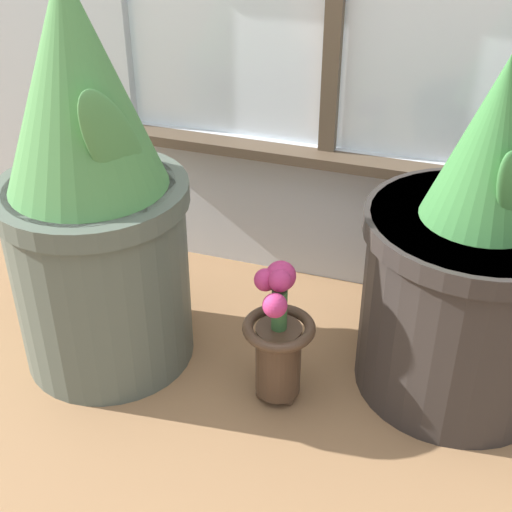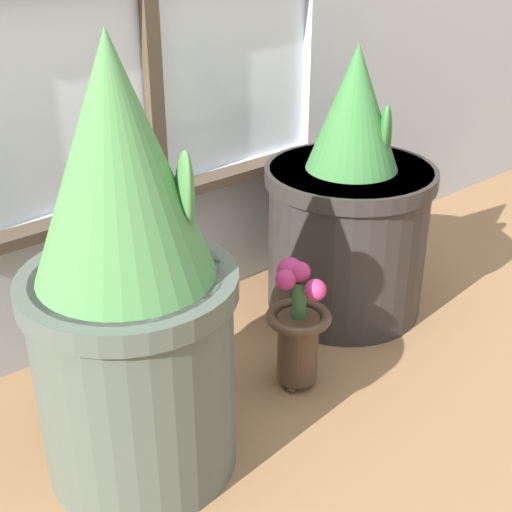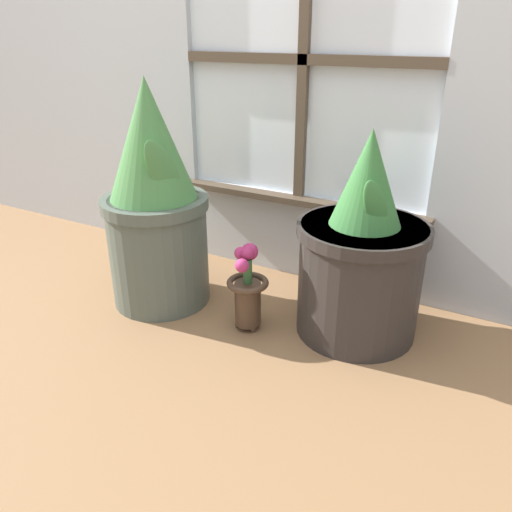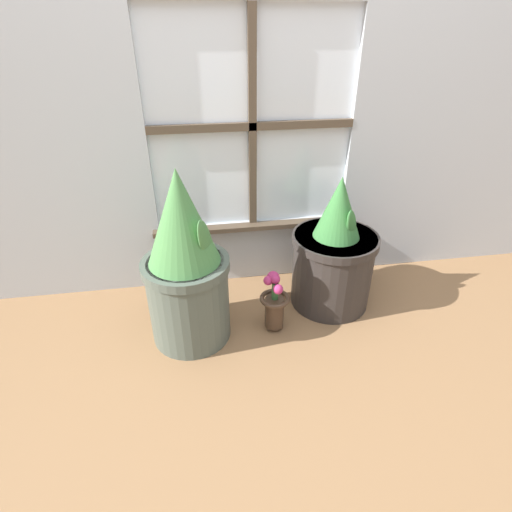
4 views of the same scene
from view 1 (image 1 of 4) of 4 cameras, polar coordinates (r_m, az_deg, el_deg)
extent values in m
plane|color=olive|center=(1.37, -0.85, -13.66)|extent=(10.00, 10.00, 0.00)
cube|color=#B2B7BC|center=(1.71, 5.51, 3.53)|extent=(0.96, 0.05, 0.34)
cube|color=#4C3D2D|center=(1.60, 5.40, 7.69)|extent=(1.02, 0.06, 0.02)
cylinder|color=#4C564C|center=(1.45, -12.23, -1.35)|extent=(0.35, 0.35, 0.39)
cylinder|color=#4C564C|center=(1.37, -13.07, 4.84)|extent=(0.37, 0.37, 0.04)
cylinder|color=#38281E|center=(1.36, -13.14, 5.38)|extent=(0.32, 0.32, 0.01)
cone|color=#477F42|center=(1.29, -14.27, 13.42)|extent=(0.29, 0.29, 0.39)
ellipsoid|color=#477F42|center=(1.24, -11.08, 8.29)|extent=(0.10, 0.18, 0.27)
cylinder|color=#2D2826|center=(1.41, 16.31, -3.68)|extent=(0.39, 0.39, 0.38)
cylinder|color=#2D2826|center=(1.32, 17.41, 2.28)|extent=(0.41, 0.41, 0.04)
cylinder|color=#38281E|center=(1.31, 17.51, 2.80)|extent=(0.35, 0.35, 0.01)
cone|color=#387538|center=(1.25, 18.62, 8.75)|extent=(0.22, 0.22, 0.29)
sphere|color=#473323|center=(1.45, 2.12, -9.97)|extent=(0.02, 0.02, 0.02)
sphere|color=#473323|center=(1.42, 0.45, -10.96)|extent=(0.02, 0.02, 0.02)
sphere|color=#473323|center=(1.41, 2.63, -11.45)|extent=(0.02, 0.02, 0.02)
cylinder|color=#473323|center=(1.37, 1.79, -8.24)|extent=(0.09, 0.09, 0.15)
torus|color=#473323|center=(1.32, 1.84, -5.75)|extent=(0.14, 0.14, 0.02)
cylinder|color=#386633|center=(1.30, 1.88, -4.31)|extent=(0.03, 0.03, 0.08)
sphere|color=#B22D66|center=(1.26, 1.93, -1.98)|extent=(0.04, 0.04, 0.04)
sphere|color=#B22D66|center=(1.28, 1.99, -1.61)|extent=(0.06, 0.06, 0.06)
sphere|color=#B22D66|center=(1.28, 0.64, -1.90)|extent=(0.04, 0.04, 0.04)
sphere|color=#B22D66|center=(1.24, 1.52, -3.98)|extent=(0.04, 0.04, 0.04)
camera|label=2|loc=(1.19, -68.50, 10.94)|focal=50.00mm
camera|label=3|loc=(0.48, 129.97, -30.96)|focal=35.00mm
camera|label=4|loc=(0.77, -112.93, 9.88)|focal=28.00mm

